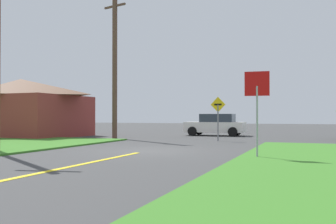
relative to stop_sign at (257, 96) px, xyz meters
name	(u,v)px	position (x,y,z in m)	size (l,w,h in m)	color
ground_plane	(148,151)	(-4.70, 1.45, -2.13)	(120.00, 120.00, 0.00)	#404040
lane_stripe_center	(2,181)	(-4.70, -6.55, -2.12)	(0.20, 14.00, 0.01)	yellow
stop_sign	(257,96)	(0.00, 0.00, 0.00)	(0.83, 0.10, 2.98)	#9EA0A8
car_approaching_junction	(216,125)	(-5.07, 14.60, -1.32)	(4.43, 2.17, 1.62)	white
utility_pole_mid	(115,65)	(-10.32, 8.66, 2.67)	(1.77, 0.58, 9.40)	brown
direction_sign	(218,113)	(-3.47, 8.72, -0.52)	(0.90, 0.11, 2.59)	slate
barn	(21,108)	(-18.09, 8.71, -0.05)	(8.93, 6.46, 4.15)	maroon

